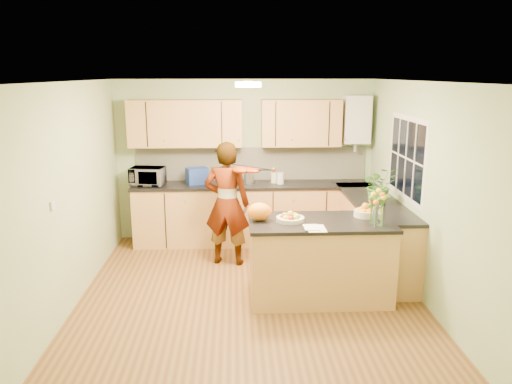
{
  "coord_description": "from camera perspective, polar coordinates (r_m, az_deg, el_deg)",
  "views": [
    {
      "loc": [
        -0.16,
        -5.5,
        2.59
      ],
      "look_at": [
        0.1,
        0.5,
        1.15
      ],
      "focal_mm": 35.0,
      "sensor_mm": 36.0,
      "label": 1
    }
  ],
  "objects": [
    {
      "name": "floor",
      "position": [
        6.08,
        -0.73,
        -11.77
      ],
      "size": [
        4.5,
        4.5,
        0.0
      ],
      "primitive_type": "plane",
      "color": "brown",
      "rests_on": "ground"
    },
    {
      "name": "ceiling",
      "position": [
        5.5,
        -0.8,
        12.53
      ],
      "size": [
        4.0,
        4.5,
        0.02
      ],
      "primitive_type": "cube",
      "color": "silver",
      "rests_on": "wall_back"
    },
    {
      "name": "wall_back",
      "position": [
        7.86,
        -1.26,
        3.64
      ],
      "size": [
        4.0,
        0.02,
        2.5
      ],
      "primitive_type": "cube",
      "color": "#95AD7B",
      "rests_on": "floor"
    },
    {
      "name": "wall_front",
      "position": [
        3.51,
        0.36,
        -8.93
      ],
      "size": [
        4.0,
        0.02,
        2.5
      ],
      "primitive_type": "cube",
      "color": "#95AD7B",
      "rests_on": "floor"
    },
    {
      "name": "wall_left",
      "position": [
        5.95,
        -20.4,
        -0.42
      ],
      "size": [
        0.02,
        4.5,
        2.5
      ],
      "primitive_type": "cube",
      "color": "#95AD7B",
      "rests_on": "floor"
    },
    {
      "name": "wall_right",
      "position": [
        6.06,
        18.51,
        -0.03
      ],
      "size": [
        0.02,
        4.5,
        2.5
      ],
      "primitive_type": "cube",
      "color": "#95AD7B",
      "rests_on": "floor"
    },
    {
      "name": "back_counter",
      "position": [
        7.74,
        -0.44,
        -2.42
      ],
      "size": [
        3.64,
        0.62,
        0.94
      ],
      "color": "#C1814D",
      "rests_on": "floor"
    },
    {
      "name": "right_counter",
      "position": [
        6.94,
        13.25,
        -4.68
      ],
      "size": [
        0.62,
        2.24,
        0.94
      ],
      "color": "#C1814D",
      "rests_on": "floor"
    },
    {
      "name": "splashback",
      "position": [
        7.86,
        -0.52,
        3.27
      ],
      "size": [
        3.6,
        0.02,
        0.52
      ],
      "primitive_type": "cube",
      "color": "beige",
      "rests_on": "back_counter"
    },
    {
      "name": "upper_cabinets",
      "position": [
        7.61,
        -2.59,
        7.86
      ],
      "size": [
        3.2,
        0.34,
        0.7
      ],
      "color": "#C1814D",
      "rests_on": "wall_back"
    },
    {
      "name": "boiler",
      "position": [
        7.84,
        11.39,
        8.12
      ],
      "size": [
        0.4,
        0.3,
        0.86
      ],
      "color": "silver",
      "rests_on": "wall_back"
    },
    {
      "name": "window_right",
      "position": [
        6.55,
        16.81,
        3.75
      ],
      "size": [
        0.01,
        1.3,
        1.05
      ],
      "color": "silver",
      "rests_on": "wall_right"
    },
    {
      "name": "light_switch",
      "position": [
        5.38,
        -22.2,
        -1.42
      ],
      "size": [
        0.02,
        0.09,
        0.09
      ],
      "primitive_type": "cube",
      "color": "silver",
      "rests_on": "wall_left"
    },
    {
      "name": "ceiling_lamp",
      "position": [
        5.8,
        -0.89,
        12.19
      ],
      "size": [
        0.3,
        0.3,
        0.07
      ],
      "color": "#FFEABF",
      "rests_on": "ceiling"
    },
    {
      "name": "peninsula_island",
      "position": [
        5.91,
        7.27,
        -7.64
      ],
      "size": [
        1.64,
        0.84,
        0.94
      ],
      "color": "#C1814D",
      "rests_on": "floor"
    },
    {
      "name": "fruit_dish",
      "position": [
        5.7,
        3.94,
        -2.9
      ],
      "size": [
        0.32,
        0.32,
        0.11
      ],
      "color": "beige",
      "rests_on": "peninsula_island"
    },
    {
      "name": "orange_bowl",
      "position": [
        6.0,
        12.37,
        -2.15
      ],
      "size": [
        0.26,
        0.26,
        0.15
      ],
      "color": "beige",
      "rests_on": "peninsula_island"
    },
    {
      "name": "flower_vase",
      "position": [
        5.64,
        13.82,
        -0.63
      ],
      "size": [
        0.25,
        0.25,
        0.47
      ],
      "rotation": [
        0.0,
        0.0,
        -0.16
      ],
      "color": "silver",
      "rests_on": "peninsula_island"
    },
    {
      "name": "orange_bag",
      "position": [
        5.7,
        0.4,
        -2.26
      ],
      "size": [
        0.34,
        0.31,
        0.21
      ],
      "primitive_type": "ellipsoid",
      "rotation": [
        0.0,
        0.0,
        0.34
      ],
      "color": "orange",
      "rests_on": "peninsula_island"
    },
    {
      "name": "papers",
      "position": [
        5.46,
        6.9,
        -4.14
      ],
      "size": [
        0.2,
        0.27,
        0.01
      ],
      "primitive_type": "cube",
      "color": "white",
      "rests_on": "peninsula_island"
    },
    {
      "name": "violinist",
      "position": [
        6.8,
        -3.34,
        -1.34
      ],
      "size": [
        0.69,
        0.53,
        1.71
      ],
      "primitive_type": "imported",
      "rotation": [
        0.0,
        0.0,
        2.94
      ],
      "color": "tan",
      "rests_on": "floor"
    },
    {
      "name": "violin",
      "position": [
        6.47,
        -1.66,
        2.57
      ],
      "size": [
        0.7,
        0.61,
        0.17
      ],
      "primitive_type": null,
      "rotation": [
        0.17,
        0.0,
        -0.61
      ],
      "color": "#511205",
      "rests_on": "violinist"
    },
    {
      "name": "microwave",
      "position": [
        7.67,
        -12.29,
        1.77
      ],
      "size": [
        0.53,
        0.4,
        0.27
      ],
      "primitive_type": "imported",
      "rotation": [
        0.0,
        0.0,
        -0.15
      ],
      "color": "silver",
      "rests_on": "back_counter"
    },
    {
      "name": "blue_box",
      "position": [
        7.66,
        -6.75,
        1.85
      ],
      "size": [
        0.36,
        0.32,
        0.24
      ],
      "primitive_type": "cube",
      "rotation": [
        0.0,
        0.0,
        0.35
      ],
      "color": "navy",
      "rests_on": "back_counter"
    },
    {
      "name": "kettle",
      "position": [
        7.61,
        -0.79,
        1.85
      ],
      "size": [
        0.15,
        0.15,
        0.29
      ],
      "rotation": [
        0.0,
        0.0,
        0.09
      ],
      "color": "#ACACB1",
      "rests_on": "back_counter"
    },
    {
      "name": "jar_cream",
      "position": [
        7.68,
        2.08,
        1.62
      ],
      "size": [
        0.11,
        0.11,
        0.15
      ],
      "primitive_type": "cylinder",
      "rotation": [
        0.0,
        0.0,
        0.07
      ],
      "color": "beige",
      "rests_on": "back_counter"
    },
    {
      "name": "jar_white",
      "position": [
        7.61,
        2.8,
        1.6
      ],
      "size": [
        0.15,
        0.15,
        0.17
      ],
      "primitive_type": "cylinder",
      "rotation": [
        0.0,
        0.0,
        -0.38
      ],
      "color": "silver",
      "rests_on": "back_counter"
    },
    {
      "name": "potted_plant",
      "position": [
        6.62,
        13.93,
        0.77
      ],
      "size": [
        0.45,
        0.39,
        0.48
      ],
      "primitive_type": "imported",
      "rotation": [
        0.0,
        0.0,
        0.04
      ],
      "color": "#3E7A28",
      "rests_on": "right_counter"
    }
  ]
}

